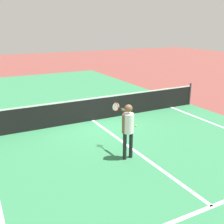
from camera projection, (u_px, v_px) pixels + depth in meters
ground_plane at (93, 120)px, 11.39m from camera, size 60.00×60.00×0.00m
court_surface_inbounds at (93, 120)px, 11.39m from camera, size 10.62×24.40×0.00m
line_service_near at (212, 206)px, 5.98m from camera, size 8.22×0.10×0.01m
line_center_service at (134, 150)px, 8.68m from camera, size 0.10×6.40×0.01m
net at (93, 109)px, 11.24m from camera, size 10.52×0.09×1.07m
player_near at (128, 125)px, 7.88m from camera, size 0.43×1.22×1.65m
tennis_ball_near_net at (136, 126)px, 10.70m from camera, size 0.07×0.07×0.07m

